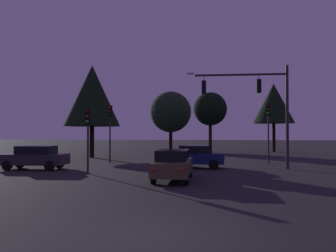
{
  "coord_description": "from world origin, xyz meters",
  "views": [
    {
      "loc": [
        0.98,
        -7.82,
        2.35
      ],
      "look_at": [
        -1.59,
        16.68,
        2.85
      ],
      "focal_mm": 36.95,
      "sensor_mm": 36.0,
      "label": 1
    }
  ],
  "objects_px": {
    "car_nearside_lane": "(173,164)",
    "traffic_signal_mast_arm": "(257,98)",
    "tree_left_far": "(210,109)",
    "tree_center_horizon": "(171,112)",
    "traffic_light_corner_left": "(88,127)",
    "car_crossing_right": "(35,157)",
    "tree_right_cluster": "(274,103)",
    "traffic_light_corner_right": "(268,121)",
    "traffic_light_median": "(110,122)",
    "car_crossing_left": "(194,156)",
    "tree_behind_sign": "(92,96)"
  },
  "relations": [
    {
      "from": "car_crossing_right",
      "to": "tree_right_cluster",
      "type": "relative_size",
      "value": 0.5
    },
    {
      "from": "car_nearside_lane",
      "to": "tree_left_far",
      "type": "xyz_separation_m",
      "value": [
        2.2,
        20.83,
        4.15
      ]
    },
    {
      "from": "tree_left_far",
      "to": "tree_center_horizon",
      "type": "bearing_deg",
      "value": 122.05
    },
    {
      "from": "tree_left_far",
      "to": "tree_center_horizon",
      "type": "distance_m",
      "value": 9.69
    },
    {
      "from": "traffic_light_corner_right",
      "to": "tree_center_horizon",
      "type": "relative_size",
      "value": 0.58
    },
    {
      "from": "tree_behind_sign",
      "to": "tree_left_far",
      "type": "bearing_deg",
      "value": 27.28
    },
    {
      "from": "traffic_light_corner_right",
      "to": "car_crossing_right",
      "type": "height_order",
      "value": "traffic_light_corner_right"
    },
    {
      "from": "traffic_signal_mast_arm",
      "to": "tree_left_far",
      "type": "relative_size",
      "value": 1.0
    },
    {
      "from": "car_nearside_lane",
      "to": "tree_center_horizon",
      "type": "distance_m",
      "value": 29.52
    },
    {
      "from": "traffic_light_corner_left",
      "to": "tree_center_horizon",
      "type": "distance_m",
      "value": 27.05
    },
    {
      "from": "traffic_light_corner_right",
      "to": "traffic_signal_mast_arm",
      "type": "bearing_deg",
      "value": -109.6
    },
    {
      "from": "traffic_light_corner_right",
      "to": "traffic_light_median",
      "type": "relative_size",
      "value": 1.02
    },
    {
      "from": "traffic_light_median",
      "to": "tree_right_cluster",
      "type": "relative_size",
      "value": 0.53
    },
    {
      "from": "tree_center_horizon",
      "to": "car_crossing_right",
      "type": "bearing_deg",
      "value": -104.48
    },
    {
      "from": "car_nearside_lane",
      "to": "tree_behind_sign",
      "type": "relative_size",
      "value": 0.49
    },
    {
      "from": "traffic_signal_mast_arm",
      "to": "tree_right_cluster",
      "type": "distance_m",
      "value": 21.62
    },
    {
      "from": "car_crossing_right",
      "to": "tree_left_far",
      "type": "distance_m",
      "value": 20.65
    },
    {
      "from": "car_nearside_lane",
      "to": "car_crossing_left",
      "type": "xyz_separation_m",
      "value": [
        0.87,
        6.16,
        0.0
      ]
    },
    {
      "from": "traffic_light_corner_left",
      "to": "car_nearside_lane",
      "type": "xyz_separation_m",
      "value": [
        5.13,
        -2.19,
        -1.88
      ]
    },
    {
      "from": "traffic_light_median",
      "to": "car_crossing_left",
      "type": "bearing_deg",
      "value": -25.39
    },
    {
      "from": "traffic_light_median",
      "to": "car_crossing_left",
      "type": "relative_size",
      "value": 1.11
    },
    {
      "from": "traffic_light_corner_left",
      "to": "car_crossing_left",
      "type": "bearing_deg",
      "value": 33.5
    },
    {
      "from": "car_nearside_lane",
      "to": "traffic_signal_mast_arm",
      "type": "bearing_deg",
      "value": 50.76
    },
    {
      "from": "tree_center_horizon",
      "to": "tree_right_cluster",
      "type": "relative_size",
      "value": 0.93
    },
    {
      "from": "car_nearside_lane",
      "to": "car_crossing_left",
      "type": "distance_m",
      "value": 6.22
    },
    {
      "from": "traffic_light_corner_right",
      "to": "tree_right_cluster",
      "type": "xyz_separation_m",
      "value": [
        3.72,
        16.95,
        2.78
      ]
    },
    {
      "from": "traffic_light_corner_left",
      "to": "car_nearside_lane",
      "type": "distance_m",
      "value": 5.88
    },
    {
      "from": "traffic_signal_mast_arm",
      "to": "car_nearside_lane",
      "type": "distance_m",
      "value": 8.85
    },
    {
      "from": "traffic_signal_mast_arm",
      "to": "car_crossing_left",
      "type": "distance_m",
      "value": 5.69
    },
    {
      "from": "traffic_light_corner_right",
      "to": "car_crossing_left",
      "type": "height_order",
      "value": "traffic_light_corner_right"
    },
    {
      "from": "traffic_signal_mast_arm",
      "to": "traffic_light_median",
      "type": "height_order",
      "value": "traffic_signal_mast_arm"
    },
    {
      "from": "traffic_light_corner_left",
      "to": "traffic_light_corner_right",
      "type": "xyz_separation_m",
      "value": [
        11.58,
        7.97,
        0.58
      ]
    },
    {
      "from": "car_crossing_right",
      "to": "tree_behind_sign",
      "type": "relative_size",
      "value": 0.48
    },
    {
      "from": "traffic_light_corner_right",
      "to": "car_crossing_right",
      "type": "relative_size",
      "value": 1.08
    },
    {
      "from": "traffic_light_median",
      "to": "car_nearside_lane",
      "type": "distance_m",
      "value": 11.25
    },
    {
      "from": "traffic_light_corner_right",
      "to": "tree_left_far",
      "type": "relative_size",
      "value": 0.68
    },
    {
      "from": "traffic_signal_mast_arm",
      "to": "tree_behind_sign",
      "type": "bearing_deg",
      "value": 148.1
    },
    {
      "from": "traffic_signal_mast_arm",
      "to": "traffic_light_corner_right",
      "type": "distance_m",
      "value": 4.49
    },
    {
      "from": "traffic_light_median",
      "to": "traffic_signal_mast_arm",
      "type": "bearing_deg",
      "value": -16.34
    },
    {
      "from": "tree_left_far",
      "to": "tree_center_horizon",
      "type": "xyz_separation_m",
      "value": [
        -5.14,
        8.21,
        0.22
      ]
    },
    {
      "from": "traffic_light_corner_left",
      "to": "car_crossing_left",
      "type": "distance_m",
      "value": 7.43
    },
    {
      "from": "traffic_light_corner_right",
      "to": "car_crossing_left",
      "type": "relative_size",
      "value": 1.13
    },
    {
      "from": "traffic_light_median",
      "to": "tree_center_horizon",
      "type": "bearing_deg",
      "value": 81.73
    },
    {
      "from": "tree_behind_sign",
      "to": "tree_right_cluster",
      "type": "bearing_deg",
      "value": 32.11
    },
    {
      "from": "tree_left_far",
      "to": "tree_center_horizon",
      "type": "relative_size",
      "value": 0.86
    },
    {
      "from": "traffic_signal_mast_arm",
      "to": "tree_left_far",
      "type": "bearing_deg",
      "value": 100.92
    },
    {
      "from": "traffic_signal_mast_arm",
      "to": "traffic_light_median",
      "type": "relative_size",
      "value": 1.51
    },
    {
      "from": "car_crossing_left",
      "to": "tree_behind_sign",
      "type": "height_order",
      "value": "tree_behind_sign"
    },
    {
      "from": "tree_left_far",
      "to": "tree_behind_sign",
      "type": "bearing_deg",
      "value": -152.72
    },
    {
      "from": "car_crossing_left",
      "to": "tree_right_cluster",
      "type": "relative_size",
      "value": 0.48
    }
  ]
}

